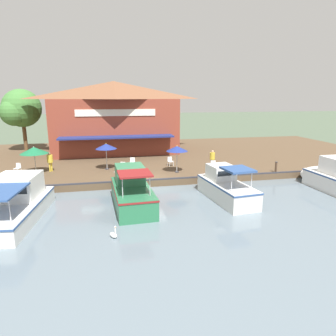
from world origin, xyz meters
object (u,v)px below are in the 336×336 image
at_px(cafe_chair_far_corner_seat, 132,162).
at_px(mooring_post, 276,167).
at_px(patio_umbrella_mid_patio_right, 34,150).
at_px(motorboat_nearest_quay, 222,186).
at_px(swan, 114,235).
at_px(tree_behind_restaurant, 20,109).
at_px(cafe_chair_back_row_seat, 213,165).
at_px(cafe_chair_beside_entrance, 18,168).
at_px(cafe_chair_facing_river, 122,166).
at_px(patio_umbrella_far_corner, 177,149).
at_px(cafe_chair_mid_patio, 170,161).
at_px(waterfront_restaurant, 115,116).
at_px(patio_umbrella_by_entrance, 106,146).
at_px(person_near_entrance, 50,160).
at_px(person_at_quay_edge, 212,157).
at_px(motorboat_second_along, 131,190).
at_px(motorboat_fourth_along, 17,202).

height_order(cafe_chair_far_corner_seat, mooring_post, mooring_post).
relative_size(patio_umbrella_mid_patio_right, motorboat_nearest_quay, 0.35).
distance_m(swan, tree_behind_restaurant, 26.99).
xyz_separation_m(cafe_chair_back_row_seat, cafe_chair_beside_entrance, (-2.45, -16.69, 0.00)).
bearing_deg(patio_umbrella_mid_patio_right, cafe_chair_facing_river, 81.33).
distance_m(patio_umbrella_far_corner, cafe_chair_mid_patio, 3.00).
height_order(cafe_chair_back_row_seat, swan, cafe_chair_back_row_seat).
relative_size(waterfront_restaurant, patio_umbrella_by_entrance, 6.12).
bearing_deg(person_near_entrance, cafe_chair_facing_river, 77.12).
relative_size(cafe_chair_mid_patio, swan, 1.23).
xyz_separation_m(cafe_chair_mid_patio, person_at_quay_edge, (1.63, 3.57, 0.54)).
relative_size(motorboat_nearest_quay, tree_behind_restaurant, 0.89).
distance_m(patio_umbrella_mid_patio_right, mooring_post, 20.64).
bearing_deg(person_at_quay_edge, mooring_post, 60.34).
relative_size(cafe_chair_beside_entrance, mooring_post, 0.91).
distance_m(mooring_post, swan, 16.45).
xyz_separation_m(patio_umbrella_mid_patio_right, patio_umbrella_far_corner, (2.26, 11.85, 0.10)).
relative_size(waterfront_restaurant, motorboat_nearest_quay, 2.24).
bearing_deg(motorboat_second_along, person_at_quay_edge, 128.54).
bearing_deg(person_at_quay_edge, cafe_chair_back_row_seat, -13.30).
relative_size(patio_umbrella_far_corner, patio_umbrella_by_entrance, 0.99).
bearing_deg(mooring_post, motorboat_nearest_quay, -59.67).
distance_m(waterfront_restaurant, motorboat_fourth_along, 19.45).
bearing_deg(patio_umbrella_by_entrance, motorboat_nearest_quay, 44.62).
height_order(patio_umbrella_mid_patio_right, person_at_quay_edge, patio_umbrella_mid_patio_right).
xyz_separation_m(cafe_chair_far_corner_seat, cafe_chair_beside_entrance, (0.40, -9.78, 0.00)).
relative_size(person_at_quay_edge, mooring_post, 1.74).
distance_m(cafe_chair_mid_patio, person_at_quay_edge, 3.96).
bearing_deg(swan, cafe_chair_far_corner_seat, 170.66).
bearing_deg(swan, patio_umbrella_far_corner, 150.87).
relative_size(cafe_chair_back_row_seat, mooring_post, 0.91).
distance_m(patio_umbrella_mid_patio_right, patio_umbrella_by_entrance, 5.97).
height_order(patio_umbrella_mid_patio_right, cafe_chair_beside_entrance, patio_umbrella_mid_patio_right).
bearing_deg(motorboat_second_along, cafe_chair_beside_entrance, -131.86).
bearing_deg(motorboat_second_along, waterfront_restaurant, -179.12).
distance_m(cafe_chair_back_row_seat, tree_behind_restaurant, 24.07).
xyz_separation_m(cafe_chair_far_corner_seat, person_at_quay_edge, (2.03, 7.11, 0.54)).
bearing_deg(patio_umbrella_mid_patio_right, mooring_post, 78.58).
height_order(mooring_post, tree_behind_restaurant, tree_behind_restaurant).
bearing_deg(cafe_chair_mid_patio, cafe_chair_back_row_seat, 54.02).
relative_size(motorboat_nearest_quay, mooring_post, 6.89).
bearing_deg(mooring_post, person_near_entrance, -102.93).
height_order(motorboat_second_along, swan, motorboat_second_along).
relative_size(cafe_chair_facing_river, swan, 1.23).
bearing_deg(patio_umbrella_by_entrance, cafe_chair_beside_entrance, -91.38).
bearing_deg(person_near_entrance, motorboat_fourth_along, -3.53).
xyz_separation_m(cafe_chair_facing_river, cafe_chair_mid_patio, (-1.39, 4.55, 0.00)).
bearing_deg(patio_umbrella_far_corner, cafe_chair_back_row_seat, 91.53).
relative_size(motorboat_second_along, motorboat_fourth_along, 0.81).
height_order(patio_umbrella_by_entrance, cafe_chair_mid_patio, patio_umbrella_by_entrance).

